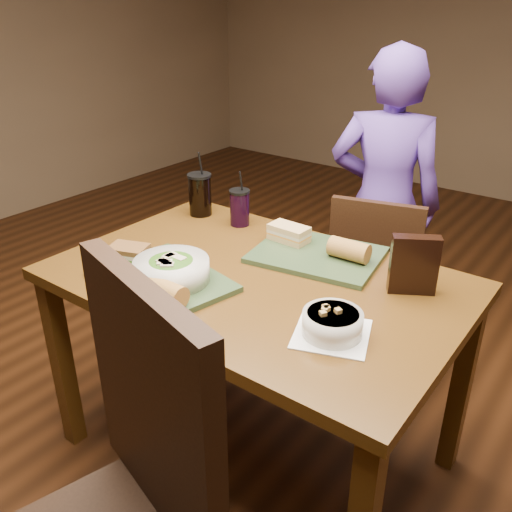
# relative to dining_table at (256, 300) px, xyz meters

# --- Properties ---
(ground) EXTENTS (6.00, 6.00, 0.00)m
(ground) POSITION_rel_dining_table_xyz_m (0.00, 0.00, -0.66)
(ground) COLOR #381C0B
(ground) RESTS_ON ground
(dining_table) EXTENTS (1.30, 0.85, 0.75)m
(dining_table) POSITION_rel_dining_table_xyz_m (0.00, 0.00, 0.00)
(dining_table) COLOR #4F310F
(dining_table) RESTS_ON ground
(chair_far) EXTENTS (0.45, 0.45, 0.85)m
(chair_far) POSITION_rel_dining_table_xyz_m (0.13, 0.71, -0.19)
(chair_far) COLOR black
(chair_far) RESTS_ON ground
(diner) EXTENTS (0.59, 0.48, 1.40)m
(diner) POSITION_rel_dining_table_xyz_m (-0.01, 0.99, 0.04)
(diner) COLOR #59389C
(diner) RESTS_ON ground
(tray_near) EXTENTS (0.48, 0.40, 0.02)m
(tray_near) POSITION_rel_dining_table_xyz_m (-0.21, -0.22, 0.10)
(tray_near) COLOR #2E4125
(tray_near) RESTS_ON dining_table
(tray_far) EXTENTS (0.47, 0.38, 0.02)m
(tray_far) POSITION_rel_dining_table_xyz_m (0.09, 0.23, 0.10)
(tray_far) COLOR #2E4125
(tray_far) RESTS_ON dining_table
(salad_bowl) EXTENTS (0.23, 0.23, 0.08)m
(salad_bowl) POSITION_rel_dining_table_xyz_m (-0.17, -0.21, 0.15)
(salad_bowl) COLOR silver
(salad_bowl) RESTS_ON tray_near
(soup_bowl) EXTENTS (0.25, 0.25, 0.08)m
(soup_bowl) POSITION_rel_dining_table_xyz_m (0.36, -0.15, 0.13)
(soup_bowl) COLOR white
(soup_bowl) RESTS_ON dining_table
(sandwich_near) EXTENTS (0.14, 0.12, 0.06)m
(sandwich_near) POSITION_rel_dining_table_xyz_m (-0.37, -0.20, 0.14)
(sandwich_near) COLOR #593819
(sandwich_near) RESTS_ON tray_near
(sandwich_far) EXTENTS (0.15, 0.08, 0.06)m
(sandwich_far) POSITION_rel_dining_table_xyz_m (-0.05, 0.26, 0.14)
(sandwich_far) COLOR tan
(sandwich_far) RESTS_ON tray_far
(baguette_near) EXTENTS (0.13, 0.07, 0.07)m
(baguette_near) POSITION_rel_dining_table_xyz_m (-0.09, -0.31, 0.14)
(baguette_near) COLOR #AD7533
(baguette_near) RESTS_ON tray_near
(baguette_far) EXTENTS (0.14, 0.07, 0.07)m
(baguette_far) POSITION_rel_dining_table_xyz_m (0.20, 0.25, 0.14)
(baguette_far) COLOR #AD7533
(baguette_far) RESTS_ON tray_far
(cup_cola) EXTENTS (0.10, 0.10, 0.26)m
(cup_cola) POSITION_rel_dining_table_xyz_m (-0.51, 0.30, 0.18)
(cup_cola) COLOR black
(cup_cola) RESTS_ON dining_table
(cup_berry) EXTENTS (0.08, 0.08, 0.22)m
(cup_berry) POSITION_rel_dining_table_xyz_m (-0.31, 0.31, 0.16)
(cup_berry) COLOR black
(cup_berry) RESTS_ON dining_table
(chip_bag) EXTENTS (0.14, 0.11, 0.18)m
(chip_bag) POSITION_rel_dining_table_xyz_m (0.44, 0.20, 0.18)
(chip_bag) COLOR black
(chip_bag) RESTS_ON dining_table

